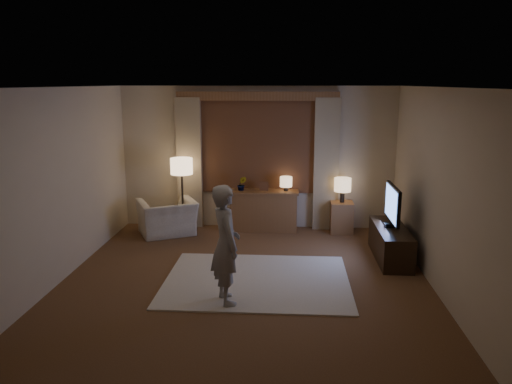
# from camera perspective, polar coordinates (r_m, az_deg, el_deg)

# --- Properties ---
(room) EXTENTS (5.04, 5.54, 2.64)m
(room) POSITION_cam_1_polar(r_m,az_deg,el_deg) (6.96, -1.00, 1.47)
(room) COLOR brown
(room) RESTS_ON ground
(rug) EXTENTS (2.50, 2.00, 0.02)m
(rug) POSITION_cam_1_polar(r_m,az_deg,el_deg) (6.92, 0.11, -10.06)
(rug) COLOR beige
(rug) RESTS_ON floor
(sideboard) EXTENTS (1.20, 0.40, 0.70)m
(sideboard) POSITION_cam_1_polar(r_m,az_deg,el_deg) (9.12, 0.89, -2.24)
(sideboard) COLOR brown
(sideboard) RESTS_ON floor
(picture_frame) EXTENTS (0.16, 0.02, 0.20)m
(picture_frame) POSITION_cam_1_polar(r_m,az_deg,el_deg) (9.02, 0.90, 0.53)
(picture_frame) COLOR brown
(picture_frame) RESTS_ON sideboard
(plant) EXTENTS (0.17, 0.13, 0.30)m
(plant) POSITION_cam_1_polar(r_m,az_deg,el_deg) (9.03, -1.63, 0.88)
(plant) COLOR #999999
(plant) RESTS_ON sideboard
(table_lamp_sideboard) EXTENTS (0.22, 0.22, 0.30)m
(table_lamp_sideboard) POSITION_cam_1_polar(r_m,az_deg,el_deg) (8.98, 3.45, 1.11)
(table_lamp_sideboard) COLOR black
(table_lamp_sideboard) RESTS_ON sideboard
(floor_lamp) EXTENTS (0.39, 0.39, 1.35)m
(floor_lamp) POSITION_cam_1_polar(r_m,az_deg,el_deg) (8.97, -8.49, 2.48)
(floor_lamp) COLOR black
(floor_lamp) RESTS_ON floor
(armchair) EXTENTS (1.23, 1.17, 0.62)m
(armchair) POSITION_cam_1_polar(r_m,az_deg,el_deg) (9.01, -10.10, -2.88)
(armchair) COLOR beige
(armchair) RESTS_ON floor
(side_table) EXTENTS (0.40, 0.40, 0.56)m
(side_table) POSITION_cam_1_polar(r_m,az_deg,el_deg) (9.13, 9.74, -2.86)
(side_table) COLOR brown
(side_table) RESTS_ON floor
(table_lamp_side) EXTENTS (0.30, 0.30, 0.44)m
(table_lamp_side) POSITION_cam_1_polar(r_m,az_deg,el_deg) (8.99, 9.87, 0.76)
(table_lamp_side) COLOR black
(table_lamp_side) RESTS_ON side_table
(tv_stand) EXTENTS (0.45, 1.40, 0.50)m
(tv_stand) POSITION_cam_1_polar(r_m,az_deg,el_deg) (7.95, 15.12, -5.64)
(tv_stand) COLOR black
(tv_stand) RESTS_ON floor
(tv) EXTENTS (0.22, 0.89, 0.64)m
(tv) POSITION_cam_1_polar(r_m,az_deg,el_deg) (7.79, 15.36, -1.41)
(tv) COLOR black
(tv) RESTS_ON tv_stand
(person) EXTENTS (0.53, 0.63, 1.47)m
(person) POSITION_cam_1_polar(r_m,az_deg,el_deg) (6.04, -3.49, -5.98)
(person) COLOR gray
(person) RESTS_ON rug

